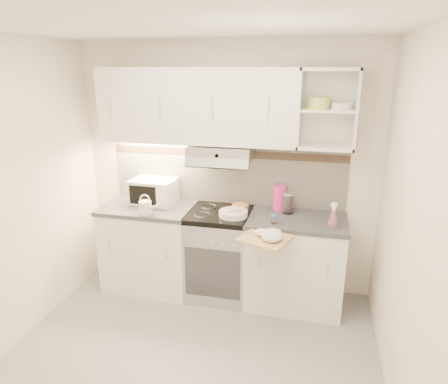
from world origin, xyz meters
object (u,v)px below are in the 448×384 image
object	(u,v)px
pink_pitcher	(280,198)
plate_stack	(233,213)
glass_jar	(288,203)
electric_range	(220,253)
watering_can	(146,207)
spray_bottle	(333,217)
cutting_board	(265,239)
microwave	(154,191)

from	to	relation	value
pink_pitcher	plate_stack	bearing A→B (deg)	-130.66
pink_pitcher	glass_jar	size ratio (longest dim) A/B	1.19
electric_range	watering_can	world-z (taller)	watering_can
electric_range	spray_bottle	bearing A→B (deg)	-7.06
electric_range	plate_stack	xyz separation A→B (m)	(0.15, -0.08, 0.48)
electric_range	spray_bottle	world-z (taller)	spray_bottle
pink_pitcher	glass_jar	bearing A→B (deg)	-28.55
plate_stack	pink_pitcher	xyz separation A→B (m)	(0.41, 0.28, 0.10)
plate_stack	cutting_board	size ratio (longest dim) A/B	0.71
watering_can	spray_bottle	xyz separation A→B (m)	(1.73, 0.09, 0.02)
watering_can	glass_jar	distance (m)	1.36
watering_can	spray_bottle	distance (m)	1.74
glass_jar	microwave	bearing A→B (deg)	179.91
glass_jar	electric_range	bearing A→B (deg)	-170.09
electric_range	watering_can	bearing A→B (deg)	-161.79
pink_pitcher	watering_can	bearing A→B (deg)	-146.50
watering_can	pink_pitcher	distance (m)	1.30
microwave	plate_stack	world-z (taller)	microwave
microwave	electric_range	bearing A→B (deg)	-7.09
electric_range	microwave	bearing A→B (deg)	170.92
microwave	glass_jar	xyz separation A→B (m)	(1.38, -0.00, -0.02)
microwave	cutting_board	world-z (taller)	microwave
spray_bottle	cutting_board	xyz separation A→B (m)	(-0.55, -0.33, -0.12)
glass_jar	spray_bottle	world-z (taller)	spray_bottle
electric_range	microwave	world-z (taller)	microwave
cutting_board	microwave	bearing A→B (deg)	174.73
microwave	spray_bottle	bearing A→B (deg)	-5.89
plate_stack	electric_range	bearing A→B (deg)	152.29
plate_stack	spray_bottle	world-z (taller)	spray_bottle
plate_stack	spray_bottle	size ratio (longest dim) A/B	1.15
pink_pitcher	spray_bottle	distance (m)	0.60
watering_can	spray_bottle	world-z (taller)	spray_bottle
pink_pitcher	glass_jar	distance (m)	0.13
microwave	watering_can	size ratio (longest dim) A/B	1.94
electric_range	pink_pitcher	xyz separation A→B (m)	(0.56, 0.20, 0.57)
microwave	spray_bottle	size ratio (longest dim) A/B	1.91
pink_pitcher	spray_bottle	size ratio (longest dim) A/B	1.05
electric_range	plate_stack	world-z (taller)	plate_stack
electric_range	pink_pitcher	bearing A→B (deg)	19.60
microwave	cutting_board	bearing A→B (deg)	-23.12
cutting_board	pink_pitcher	bearing A→B (deg)	105.59
watering_can	glass_jar	size ratio (longest dim) A/B	1.12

